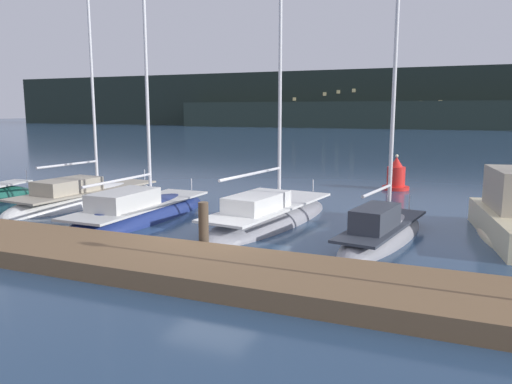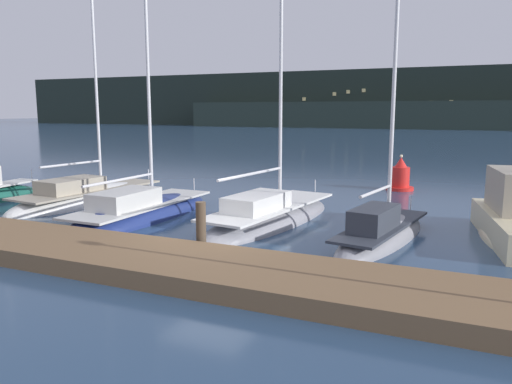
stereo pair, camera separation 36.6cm
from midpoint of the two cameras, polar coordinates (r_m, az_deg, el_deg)
name	(u,v)px [view 2 (the right image)]	position (r m, az deg, el deg)	size (l,w,h in m)	color
ground_plane	(213,248)	(14.61, -4.18, -6.44)	(400.00, 400.00, 0.00)	navy
dock	(168,263)	(12.62, -9.22, -8.02)	(41.71, 2.80, 0.45)	brown
mooring_pile_2	(201,228)	(13.85, -5.55, -4.17)	(0.28, 0.28, 1.48)	#4C3D2D
sailboat_berth_3	(89,200)	(22.87, -18.09, -0.85)	(3.19, 8.41, 11.56)	white
sailboat_berth_4	(141,215)	(19.03, -12.44, -2.58)	(2.41, 8.03, 11.22)	navy
sailboat_berth_5	(270,220)	(17.75, 2.21, -3.18)	(3.19, 8.30, 10.65)	gray
sailboat_berth_6	(381,236)	(15.89, 14.78, -4.90)	(2.57, 6.64, 10.32)	gray
channel_buoy	(400,177)	(26.12, 16.56, 1.63)	(1.35, 1.35, 1.78)	red
hillside_backdrop	(456,101)	(123.63, 21.97, 9.66)	(240.00, 23.00, 13.35)	#1E2823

